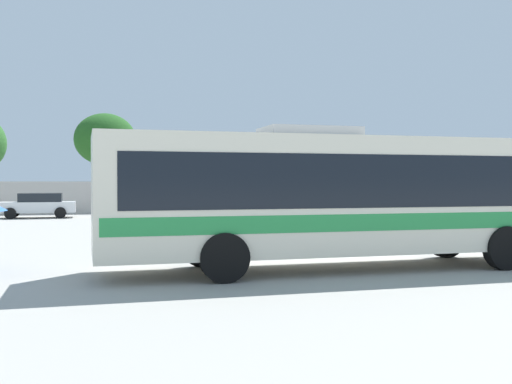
% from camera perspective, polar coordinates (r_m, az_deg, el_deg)
% --- Properties ---
extents(ground_plane, '(300.00, 300.00, 0.00)m').
position_cam_1_polar(ground_plane, '(25.42, -0.64, -3.74)').
color(ground_plane, '#A3A099').
extents(perimeter_wall, '(80.00, 0.30, 2.10)m').
position_cam_1_polar(perimeter_wall, '(41.86, -7.21, -0.46)').
color(perimeter_wall, beige).
rests_on(perimeter_wall, ground_plane).
extents(coach_bus_cream_green, '(11.73, 2.91, 3.36)m').
position_cam_1_polar(coach_bus_cream_green, '(14.68, 7.68, -0.17)').
color(coach_bus_cream_green, silver).
rests_on(coach_bus_cream_green, ground_plane).
extents(parked_car_second_white, '(4.33, 2.08, 1.43)m').
position_cam_1_polar(parked_car_second_white, '(37.32, -19.71, -1.12)').
color(parked_car_second_white, silver).
rests_on(parked_car_second_white, ground_plane).
extents(parked_car_third_maroon, '(4.49, 2.20, 1.49)m').
position_cam_1_polar(parked_car_third_maroon, '(37.29, -9.40, -1.04)').
color(parked_car_third_maroon, maroon).
rests_on(parked_car_third_maroon, ground_plane).
extents(roadside_tree_midleft, '(4.66, 4.66, 7.32)m').
position_cam_1_polar(roadside_tree_midleft, '(48.26, -13.92, 4.79)').
color(roadside_tree_midleft, brown).
rests_on(roadside_tree_midleft, ground_plane).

